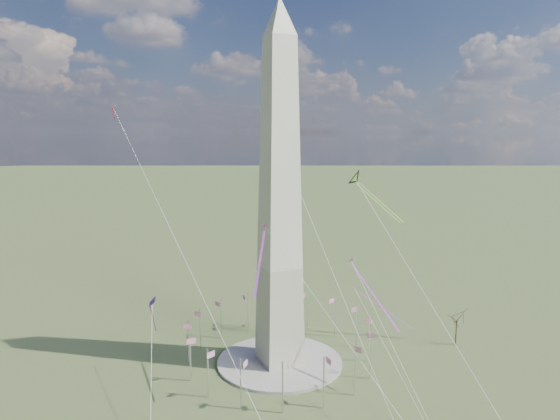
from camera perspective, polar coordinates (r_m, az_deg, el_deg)
name	(u,v)px	position (r m, az deg, el deg)	size (l,w,h in m)	color
ground	(280,363)	(150.71, -0.05, -17.07)	(2000.00, 2000.00, 0.00)	#4D5C2E
plaza	(280,362)	(150.53, -0.05, -16.94)	(36.00, 36.00, 0.80)	#9F9C92
washington_monument	(280,199)	(136.72, -0.05, 1.31)	(15.56, 15.56, 100.00)	#BCB69D
flagpole_ring	(280,339)	(147.67, -0.05, -14.53)	(54.40, 54.40, 13.00)	silver
tree_near	(457,319)	(167.89, 19.55, -11.63)	(6.90, 6.90, 12.08)	#403327
kite_delta_black	(358,181)	(158.45, 8.88, 3.25)	(12.28, 18.31, 15.27)	black
kite_diamond_purple	(152,306)	(142.44, -14.38, -10.53)	(2.28, 3.44, 10.32)	#471C7E
kite_streamer_left	(367,285)	(137.12, 9.89, -8.39)	(2.74, 21.19, 14.54)	red
kite_streamer_mid	(261,251)	(126.05, -2.13, -4.66)	(11.08, 18.26, 13.94)	red
kite_streamer_right	(375,302)	(167.33, 10.82, -10.33)	(16.71, 12.91, 13.70)	red
kite_small_red	(113,109)	(166.59, -18.51, 10.84)	(1.29, 1.91, 4.05)	red
kite_small_white	(267,114)	(177.38, -1.46, 10.88)	(1.17, 1.89, 4.31)	silver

